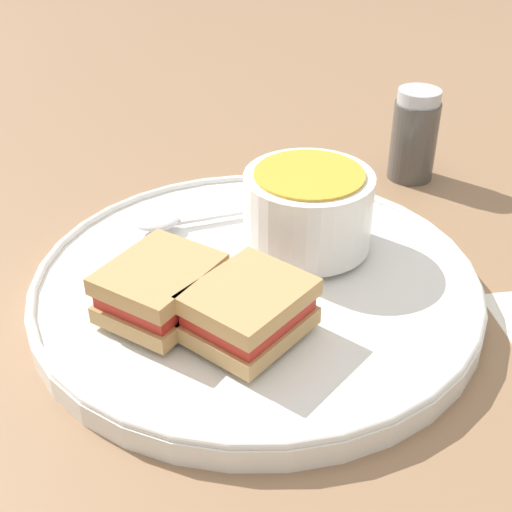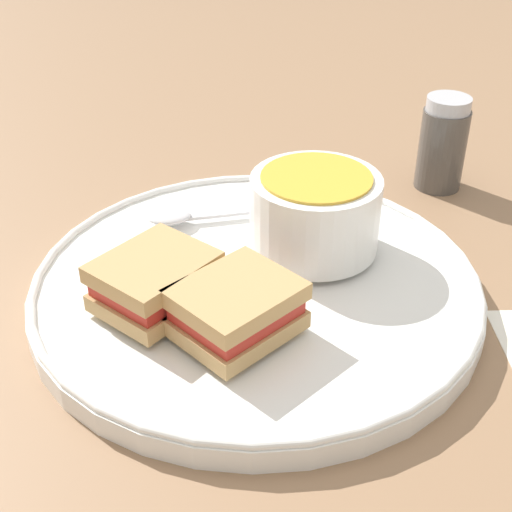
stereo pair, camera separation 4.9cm
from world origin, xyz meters
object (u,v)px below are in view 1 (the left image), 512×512
salt_shaker (414,136)px  spoon (168,221)px  soup_bowl (308,209)px  sandwich_half_far (249,310)px  sandwich_half_near (160,288)px

salt_shaker → spoon: bearing=-77.0°
soup_bowl → sandwich_half_far: bearing=-39.3°
spoon → sandwich_half_far: bearing=97.4°
spoon → salt_shaker: size_ratio=1.32×
spoon → sandwich_half_far: (0.14, 0.02, 0.01)m
sandwich_half_far → salt_shaker: salt_shaker is taller
sandwich_half_near → sandwich_half_far: bearing=50.5°
sandwich_half_far → soup_bowl: bearing=140.7°
spoon → salt_shaker: (-0.06, 0.24, 0.02)m
sandwich_half_near → sandwich_half_far: (0.04, 0.05, 0.00)m
salt_shaker → sandwich_half_far: bearing=-47.6°
soup_bowl → sandwich_half_near: (0.05, -0.12, -0.01)m
soup_bowl → spoon: bearing=-121.1°
sandwich_half_near → salt_shaker: size_ratio=1.10×
sandwich_half_far → salt_shaker: (-0.20, 0.22, 0.00)m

